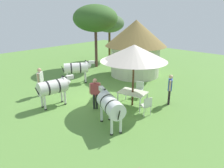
# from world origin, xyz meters

# --- Properties ---
(ground_plane) EXTENTS (36.00, 36.00, 0.00)m
(ground_plane) POSITION_xyz_m (0.00, 0.00, 0.00)
(ground_plane) COLOR #5D8C3E
(thatched_hut) EXTENTS (4.52, 4.52, 4.11)m
(thatched_hut) POSITION_xyz_m (-1.56, 5.05, 2.28)
(thatched_hut) COLOR beige
(thatched_hut) RESTS_ON ground_plane
(shade_umbrella) EXTENTS (3.31, 3.31, 3.19)m
(shade_umbrella) POSITION_xyz_m (1.74, 0.56, 2.78)
(shade_umbrella) COLOR #502E1C
(shade_umbrella) RESTS_ON ground_plane
(patio_dining_table) EXTENTS (1.56, 1.21, 0.74)m
(patio_dining_table) POSITION_xyz_m (1.74, 0.56, 0.66)
(patio_dining_table) COLOR silver
(patio_dining_table) RESTS_ON ground_plane
(patio_chair_near_lawn) EXTENTS (0.60, 0.60, 0.90)m
(patio_chair_near_lawn) POSITION_xyz_m (1.03, -0.45, 0.52)
(patio_chair_near_lawn) COLOR silver
(patio_chair_near_lawn) RESTS_ON ground_plane
(patio_chair_east_end) EXTENTS (0.54, 0.56, 0.90)m
(patio_chair_east_end) POSITION_xyz_m (2.91, 0.14, 0.52)
(patio_chair_east_end) COLOR silver
(patio_chair_east_end) RESTS_ON ground_plane
(patio_chair_west_end) EXTENTS (0.56, 0.55, 0.90)m
(patio_chair_west_end) POSITION_xyz_m (1.32, 1.72, 0.52)
(patio_chair_west_end) COLOR silver
(patio_chair_west_end) RESTS_ON ground_plane
(guest_beside_umbrella) EXTENTS (0.38, 0.53, 1.62)m
(guest_beside_umbrella) POSITION_xyz_m (3.07, 2.00, 0.98)
(guest_beside_umbrella) COLOR black
(guest_beside_umbrella) RESTS_ON ground_plane
(guest_behind_table) EXTENTS (0.42, 0.48, 1.60)m
(guest_behind_table) POSITION_xyz_m (0.64, -1.05, 0.96)
(guest_behind_table) COLOR black
(guest_behind_table) RESTS_ON ground_plane
(standing_watcher) EXTENTS (0.43, 0.49, 1.65)m
(standing_watcher) POSITION_xyz_m (-3.00, -2.00, 0.99)
(standing_watcher) COLOR black
(standing_watcher) RESTS_ON ground_plane
(striped_lounge_chair) EXTENTS (0.97, 0.92, 0.60)m
(striped_lounge_chair) POSITION_xyz_m (-0.15, -0.12, 0.25)
(striped_lounge_chair) COLOR #C34B4C
(striped_lounge_chair) RESTS_ON ground_plane
(zebra_nearest_camera) EXTENTS (2.09, 1.29, 1.55)m
(zebra_nearest_camera) POSITION_xyz_m (2.40, -1.82, 1.01)
(zebra_nearest_camera) COLOR silver
(zebra_nearest_camera) RESTS_ON ground_plane
(zebra_by_umbrella) EXTENTS (1.51, 1.98, 1.56)m
(zebra_by_umbrella) POSITION_xyz_m (-3.34, 0.89, 1.03)
(zebra_by_umbrella) COLOR white
(zebra_by_umbrella) RESTS_ON ground_plane
(zebra_toward_hut) EXTENTS (0.93, 2.12, 1.56)m
(zebra_toward_hut) POSITION_xyz_m (-1.18, -2.27, 1.03)
(zebra_toward_hut) COLOR silver
(zebra_toward_hut) RESTS_ON ground_plane
(acacia_tree_right_background) EXTENTS (3.70, 3.70, 5.23)m
(acacia_tree_right_background) POSITION_xyz_m (-5.60, 4.78, 4.10)
(acacia_tree_right_background) COLOR brown
(acacia_tree_right_background) RESTS_ON ground_plane
(acacia_tree_far_lawn) EXTENTS (2.86, 2.86, 4.40)m
(acacia_tree_far_lawn) POSITION_xyz_m (-6.81, 7.71, 3.53)
(acacia_tree_far_lawn) COLOR #513B1E
(acacia_tree_far_lawn) RESTS_ON ground_plane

